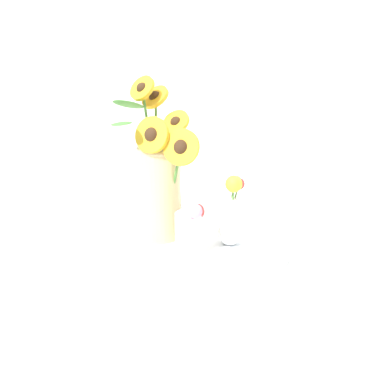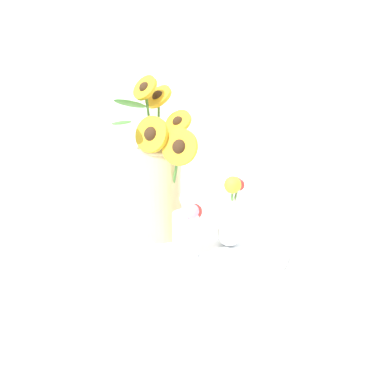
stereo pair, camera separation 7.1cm
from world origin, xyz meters
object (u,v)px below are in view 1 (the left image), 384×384
object	(u,v)px
mason_jar_sunflowers	(160,178)
vase_small_center	(191,227)
serving_tray	(192,241)
vase_bulb_right	(232,214)

from	to	relation	value
mason_jar_sunflowers	vase_small_center	distance (m)	0.16
serving_tray	vase_bulb_right	distance (m)	0.14
mason_jar_sunflowers	vase_bulb_right	xyz separation A→B (m)	(0.18, 0.05, -0.08)
serving_tray	vase_bulb_right	bearing A→B (deg)	12.21
mason_jar_sunflowers	vase_bulb_right	size ratio (longest dim) A/B	2.19
mason_jar_sunflowers	vase_small_center	xyz separation A→B (m)	(0.13, -0.06, -0.09)
serving_tray	vase_small_center	distance (m)	0.13
mason_jar_sunflowers	vase_bulb_right	world-z (taller)	mason_jar_sunflowers
mason_jar_sunflowers	vase_small_center	world-z (taller)	mason_jar_sunflowers
vase_bulb_right	vase_small_center	bearing A→B (deg)	-119.10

